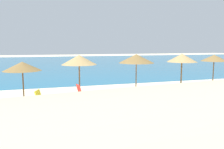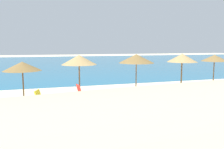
# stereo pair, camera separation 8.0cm
# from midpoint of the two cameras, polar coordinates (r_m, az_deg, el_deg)

# --- Properties ---
(ground_plane) EXTENTS (160.00, 160.00, 0.00)m
(ground_plane) POSITION_cam_midpoint_polar(r_m,az_deg,el_deg) (13.12, 0.80, -8.15)
(ground_plane) COLOR beige
(sea_water) EXTENTS (160.00, 57.11, 0.01)m
(sea_water) POSITION_cam_midpoint_polar(r_m,az_deg,el_deg) (47.91, -12.43, 2.99)
(sea_water) COLOR #1E6B93
(sea_water) RESTS_ON ground_plane
(beach_umbrella_2) EXTENTS (2.24, 2.24, 2.58)m
(beach_umbrella_2) POSITION_cam_midpoint_polar(r_m,az_deg,el_deg) (14.32, -22.24, 1.95)
(beach_umbrella_2) COLOR brown
(beach_umbrella_2) RESTS_ON ground_plane
(beach_umbrella_3) EXTENTS (2.34, 2.34, 2.92)m
(beach_umbrella_3) POSITION_cam_midpoint_polar(r_m,az_deg,el_deg) (14.87, -8.62, 3.73)
(beach_umbrella_3) COLOR brown
(beach_umbrella_3) RESTS_ON ground_plane
(beach_umbrella_4) EXTENTS (2.46, 2.46, 2.95)m
(beach_umbrella_4) POSITION_cam_midpoint_polar(r_m,az_deg,el_deg) (15.46, 6.14, 4.08)
(beach_umbrella_4) COLOR brown
(beach_umbrella_4) RESTS_ON ground_plane
(beach_umbrella_5) EXTENTS (2.19, 2.19, 2.95)m
(beach_umbrella_5) POSITION_cam_midpoint_polar(r_m,az_deg,el_deg) (17.12, 17.44, 4.08)
(beach_umbrella_5) COLOR brown
(beach_umbrella_5) RESTS_ON ground_plane
(beach_umbrella_6) EXTENTS (2.08, 2.08, 2.81)m
(beach_umbrella_6) POSITION_cam_midpoint_polar(r_m,az_deg,el_deg) (19.66, 24.70, 3.86)
(beach_umbrella_6) COLOR brown
(beach_umbrella_6) RESTS_ON ground_plane
(lounge_chair_0) EXTENTS (1.60, 1.18, 0.95)m
(lounge_chair_0) POSITION_cam_midpoint_polar(r_m,az_deg,el_deg) (14.08, 6.31, -5.49)
(lounge_chair_0) COLOR yellow
(lounge_chair_0) RESTS_ON ground_plane
(lounge_chair_2) EXTENTS (1.62, 1.09, 1.13)m
(lounge_chair_2) POSITION_cam_midpoint_polar(r_m,az_deg,el_deg) (12.97, -20.17, -6.81)
(lounge_chair_2) COLOR yellow
(lounge_chair_2) RESTS_ON ground_plane
(lounge_chair_3) EXTENTS (1.59, 0.89, 1.02)m
(lounge_chair_3) POSITION_cam_midpoint_polar(r_m,az_deg,el_deg) (14.56, -10.31, -5.06)
(lounge_chair_3) COLOR red
(lounge_chair_3) RESTS_ON ground_plane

